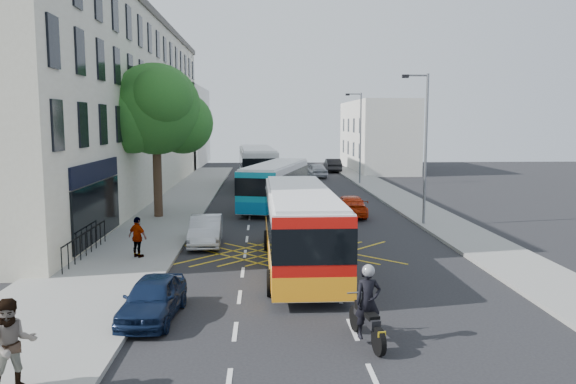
{
  "coord_description": "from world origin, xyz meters",
  "views": [
    {
      "loc": [
        -2.45,
        -17.62,
        5.64
      ],
      "look_at": [
        -1.18,
        9.7,
        2.2
      ],
      "focal_mm": 35.0,
      "sensor_mm": 36.0,
      "label": 1
    }
  ],
  "objects": [
    {
      "name": "pavement_right",
      "position": [
        7.5,
        15.0,
        0.07
      ],
      "size": [
        3.0,
        70.0,
        0.15
      ],
      "primitive_type": "cube",
      "color": "gray",
      "rests_on": "ground"
    },
    {
      "name": "building_right",
      "position": [
        11.0,
        48.0,
        4.0
      ],
      "size": [
        6.0,
        18.0,
        8.0
      ],
      "primitive_type": "cube",
      "color": "silver",
      "rests_on": "ground"
    },
    {
      "name": "pedestrian_near",
      "position": [
        -7.54,
        -6.46,
        1.13
      ],
      "size": [
        1.19,
        1.11,
        1.95
      ],
      "primitive_type": "imported",
      "rotation": [
        0.0,
        0.0,
        0.51
      ],
      "color": "gray",
      "rests_on": "pavement_left"
    },
    {
      "name": "railings",
      "position": [
        -9.7,
        5.3,
        0.72
      ],
      "size": [
        0.08,
        5.6,
        1.14
      ],
      "primitive_type": null,
      "color": "black",
      "rests_on": "pavement_left"
    },
    {
      "name": "terrace_far",
      "position": [
        -14.0,
        55.0,
        5.0
      ],
      "size": [
        8.0,
        20.0,
        10.0
      ],
      "primitive_type": "cube",
      "color": "silver",
      "rests_on": "ground"
    },
    {
      "name": "lamp_far",
      "position": [
        6.2,
        32.0,
        4.62
      ],
      "size": [
        1.45,
        0.15,
        8.0
      ],
      "color": "slate",
      "rests_on": "pavement_right"
    },
    {
      "name": "distant_car_silver",
      "position": [
        3.0,
        38.77,
        0.74
      ],
      "size": [
        2.3,
        4.55,
        1.48
      ],
      "primitive_type": "imported",
      "rotation": [
        0.0,
        0.0,
        3.27
      ],
      "color": "#B3B5BB",
      "rests_on": "ground"
    },
    {
      "name": "distant_car_dark",
      "position": [
        5.5,
        45.2,
        0.75
      ],
      "size": [
        1.62,
        4.56,
        1.5
      ],
      "primitive_type": "imported",
      "rotation": [
        0.0,
        0.0,
        3.15
      ],
      "color": "black",
      "rests_on": "ground"
    },
    {
      "name": "motorbike",
      "position": [
        0.21,
        -3.94,
        0.97
      ],
      "size": [
        0.82,
        2.32,
        2.07
      ],
      "rotation": [
        0.0,
        0.0,
        0.18
      ],
      "color": "black",
      "rests_on": "ground"
    },
    {
      "name": "street_tree",
      "position": [
        -8.51,
        14.97,
        6.29
      ],
      "size": [
        6.3,
        5.7,
        8.8
      ],
      "color": "#382619",
      "rests_on": "pavement_left"
    },
    {
      "name": "terrace_main",
      "position": [
        -14.0,
        24.49,
        6.76
      ],
      "size": [
        8.3,
        45.0,
        13.5
      ],
      "color": "beige",
      "rests_on": "ground"
    },
    {
      "name": "bus_near",
      "position": [
        -0.98,
        3.68,
        1.61
      ],
      "size": [
        2.8,
        10.89,
        3.05
      ],
      "rotation": [
        0.0,
        0.0,
        0.01
      ],
      "color": "silver",
      "rests_on": "ground"
    },
    {
      "name": "pavement_left",
      "position": [
        -8.5,
        15.0,
        0.07
      ],
      "size": [
        5.0,
        70.0,
        0.15
      ],
      "primitive_type": "cube",
      "color": "gray",
      "rests_on": "ground"
    },
    {
      "name": "red_hatchback",
      "position": [
        2.81,
        15.43,
        0.63
      ],
      "size": [
        1.86,
        4.36,
        1.25
      ],
      "primitive_type": "imported",
      "rotation": [
        0.0,
        0.0,
        3.12
      ],
      "color": "red",
      "rests_on": "ground"
    },
    {
      "name": "lamp_near",
      "position": [
        6.2,
        12.0,
        4.62
      ],
      "size": [
        1.45,
        0.15,
        8.0
      ],
      "color": "slate",
      "rests_on": "pavement_right"
    },
    {
      "name": "parked_car_blue",
      "position": [
        -5.6,
        -1.89,
        0.61
      ],
      "size": [
        1.72,
        3.7,
        1.23
      ],
      "primitive_type": "imported",
      "rotation": [
        0.0,
        0.0,
        -0.08
      ],
      "color": "#0E1B38",
      "rests_on": "ground"
    },
    {
      "name": "bus_mid",
      "position": [
        -1.55,
        19.02,
        1.54
      ],
      "size": [
        4.97,
        10.71,
        2.93
      ],
      "rotation": [
        0.0,
        0.0,
        -0.25
      ],
      "color": "silver",
      "rests_on": "ground"
    },
    {
      "name": "pedestrian_far",
      "position": [
        -7.51,
        4.98,
        0.98
      ],
      "size": [
        1.03,
        0.9,
        1.66
      ],
      "primitive_type": "imported",
      "rotation": [
        0.0,
        0.0,
        2.52
      ],
      "color": "gray",
      "rests_on": "pavement_left"
    },
    {
      "name": "bus_far",
      "position": [
        -2.88,
        30.91,
        1.81
      ],
      "size": [
        3.54,
        12.33,
        3.43
      ],
      "rotation": [
        0.0,
        0.0,
        0.06
      ],
      "color": "silver",
      "rests_on": "ground"
    },
    {
      "name": "distant_car_grey",
      "position": [
        -1.81,
        45.02,
        0.6
      ],
      "size": [
        2.4,
        4.49,
        1.2
      ],
      "primitive_type": "imported",
      "rotation": [
        0.0,
        0.0,
        -0.1
      ],
      "color": "#44464C",
      "rests_on": "ground"
    },
    {
      "name": "ground",
      "position": [
        0.0,
        0.0,
        0.0
      ],
      "size": [
        120.0,
        120.0,
        0.0
      ],
      "primitive_type": "plane",
      "color": "black",
      "rests_on": "ground"
    },
    {
      "name": "parked_car_silver",
      "position": [
        -5.05,
        7.9,
        0.66
      ],
      "size": [
        1.54,
        4.07,
        1.32
      ],
      "primitive_type": "imported",
      "rotation": [
        0.0,
        0.0,
        0.03
      ],
      "color": "#B9BDC1",
      "rests_on": "ground"
    }
  ]
}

